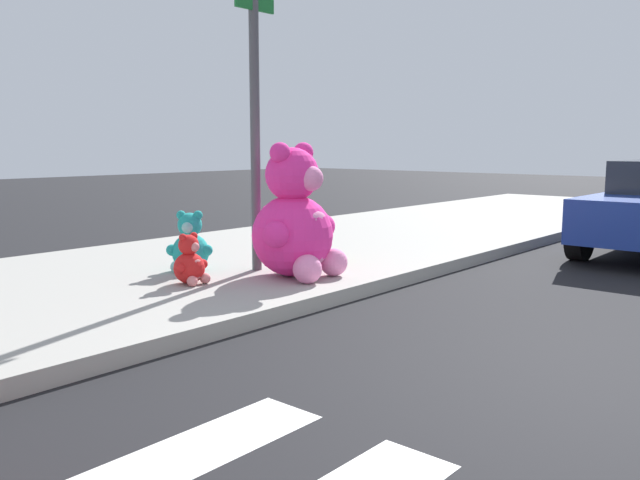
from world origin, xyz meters
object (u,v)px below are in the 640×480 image
Objects in this scene: plush_red at (190,263)px; plush_teal at (190,247)px; plush_pink_large at (296,223)px; plush_lime at (314,244)px; sign_pole at (255,119)px.

plush_red is 0.72m from plush_teal.
plush_red is at bearing 150.87° from plush_pink_large.
plush_red is at bearing 174.11° from plush_lime.
sign_pole is 1.27m from plush_pink_large.
plush_pink_large reaches higher than plush_lime.
plush_pink_large is at bearing -152.35° from plush_lime.
plush_pink_large reaches higher than plush_teal.
plush_red is at bearing -127.88° from plush_teal.
sign_pole reaches higher than plush_red.
plush_teal is at bearing 149.94° from plush_lime.
plush_teal reaches higher than plush_lime.
plush_lime is (0.74, -0.21, -1.47)m from sign_pole.
plush_teal is (-0.56, 1.12, -0.30)m from plush_pink_large.
plush_pink_large is 2.11× the size of plush_teal.
plush_teal is (-0.54, 0.53, -1.42)m from sign_pole.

